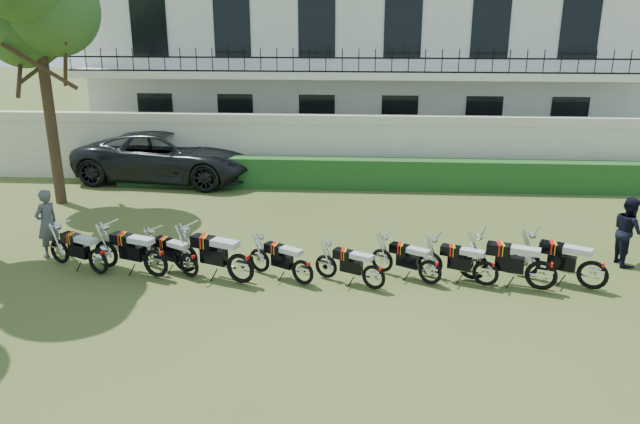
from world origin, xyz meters
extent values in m
plane|color=#3E4D1F|center=(0.00, 0.00, 0.00)|extent=(100.00, 100.00, 0.00)
cube|color=beige|center=(0.00, 8.00, 1.00)|extent=(30.00, 0.30, 2.00)
cube|color=beige|center=(0.00, 8.00, 2.15)|extent=(30.00, 0.35, 0.30)
cube|color=#194518|center=(1.00, 7.20, 0.50)|extent=(18.00, 0.60, 1.00)
cube|color=silver|center=(0.00, 14.00, 3.50)|extent=(20.00, 8.00, 7.00)
cube|color=silver|center=(0.00, 9.30, 3.50)|extent=(20.00, 1.40, 0.25)
cube|color=black|center=(0.00, 8.65, 4.10)|extent=(20.00, 0.05, 0.05)
cube|color=black|center=(0.00, 8.65, 3.65)|extent=(20.00, 0.05, 0.05)
cube|color=black|center=(-7.50, 10.02, 1.60)|extent=(1.30, 0.12, 2.20)
cube|color=black|center=(-7.50, 10.02, 5.10)|extent=(1.30, 0.12, 2.20)
cube|color=black|center=(-4.50, 10.02, 1.60)|extent=(1.30, 0.12, 2.20)
cube|color=black|center=(-4.50, 10.02, 5.10)|extent=(1.30, 0.12, 2.20)
cube|color=black|center=(-1.50, 10.02, 1.60)|extent=(1.30, 0.12, 2.20)
cube|color=black|center=(-1.50, 10.02, 5.10)|extent=(1.30, 0.12, 2.20)
cube|color=black|center=(1.50, 10.02, 1.60)|extent=(1.30, 0.12, 2.20)
cube|color=black|center=(1.50, 10.02, 5.10)|extent=(1.30, 0.12, 2.20)
cube|color=black|center=(4.50, 10.02, 1.60)|extent=(1.30, 0.12, 2.20)
cube|color=black|center=(4.50, 10.02, 5.10)|extent=(1.30, 0.12, 2.20)
cube|color=black|center=(7.50, 10.02, 1.60)|extent=(1.30, 0.12, 2.20)
cube|color=black|center=(7.50, 10.02, 5.10)|extent=(1.30, 0.12, 2.20)
cylinder|color=#473323|center=(-9.00, 5.00, 2.62)|extent=(0.32, 0.32, 5.25)
sphere|color=#2E5421|center=(-8.60, 5.20, 5.62)|extent=(2.60, 2.60, 2.60)
sphere|color=#2E5421|center=(-9.60, 5.30, 5.10)|extent=(2.20, 2.20, 2.20)
torus|color=black|center=(-5.06, -0.51, 0.29)|extent=(0.57, 0.33, 0.59)
torus|color=black|center=(-6.20, 0.03, 0.29)|extent=(0.57, 0.33, 0.59)
cube|color=black|center=(-5.59, -0.26, 0.44)|extent=(0.56, 0.39, 0.29)
cube|color=black|center=(-5.79, -0.17, 0.70)|extent=(0.50, 0.42, 0.21)
cube|color=red|center=(-5.79, -0.17, 0.71)|extent=(0.10, 0.27, 0.22)
cube|color=#DCAC0B|center=(-5.74, -0.19, 0.71)|extent=(0.07, 0.27, 0.22)
cube|color=silver|center=(-5.35, -0.38, 0.74)|extent=(0.58, 0.44, 0.12)
cylinder|color=silver|center=(-6.07, -0.03, 0.99)|extent=(0.28, 0.54, 0.03)
torus|color=black|center=(-3.66, -0.55, 0.32)|extent=(0.64, 0.30, 0.64)
torus|color=black|center=(-4.95, -0.09, 0.32)|extent=(0.64, 0.30, 0.64)
cube|color=black|center=(-4.25, -0.34, 0.47)|extent=(0.61, 0.37, 0.32)
cube|color=black|center=(-4.48, -0.26, 0.76)|extent=(0.54, 0.42, 0.23)
cube|color=red|center=(-4.48, -0.26, 0.77)|extent=(0.09, 0.29, 0.24)
cube|color=#DCAC0B|center=(-4.42, -0.28, 0.77)|extent=(0.06, 0.29, 0.24)
cube|color=silver|center=(-3.99, -0.43, 0.80)|extent=(0.63, 0.43, 0.13)
cylinder|color=silver|center=(-4.80, -0.14, 1.08)|extent=(0.24, 0.61, 0.03)
torus|color=black|center=(-3.07, -0.54, 0.27)|extent=(0.52, 0.34, 0.55)
torus|color=black|center=(-4.10, 0.03, 0.27)|extent=(0.52, 0.34, 0.55)
cube|color=black|center=(-3.54, -0.28, 0.41)|extent=(0.51, 0.38, 0.27)
cube|color=black|center=(-3.72, -0.17, 0.65)|extent=(0.47, 0.40, 0.20)
cube|color=red|center=(-3.72, -0.17, 0.66)|extent=(0.11, 0.25, 0.21)
cube|color=#DCAC0B|center=(-3.68, -0.20, 0.66)|extent=(0.08, 0.25, 0.21)
cube|color=silver|center=(-3.33, -0.39, 0.69)|extent=(0.54, 0.43, 0.11)
cylinder|color=silver|center=(-3.98, -0.03, 0.92)|extent=(0.29, 0.49, 0.03)
torus|color=black|center=(-1.71, -0.79, 0.33)|extent=(0.67, 0.34, 0.68)
torus|color=black|center=(-3.06, -0.26, 0.33)|extent=(0.67, 0.34, 0.68)
cube|color=black|center=(-2.33, -0.54, 0.50)|extent=(0.64, 0.41, 0.33)
cube|color=black|center=(-2.57, -0.45, 0.80)|extent=(0.57, 0.45, 0.25)
cube|color=red|center=(-2.57, -0.45, 0.81)|extent=(0.10, 0.30, 0.26)
cube|color=#DCAC0B|center=(-2.51, -0.47, 0.81)|extent=(0.06, 0.30, 0.26)
cube|color=silver|center=(-2.05, -0.65, 0.85)|extent=(0.67, 0.47, 0.13)
cylinder|color=silver|center=(-2.91, -0.32, 1.14)|extent=(0.27, 0.64, 0.03)
torus|color=black|center=(-0.54, -0.78, 0.27)|extent=(0.52, 0.35, 0.56)
torus|color=black|center=(-1.57, -0.18, 0.27)|extent=(0.52, 0.35, 0.56)
cube|color=black|center=(-1.01, -0.51, 0.41)|extent=(0.52, 0.40, 0.27)
cube|color=black|center=(-1.19, -0.40, 0.66)|extent=(0.47, 0.41, 0.20)
cube|color=red|center=(-1.19, -0.40, 0.67)|extent=(0.12, 0.26, 0.21)
cube|color=#DCAC0B|center=(-1.15, -0.43, 0.67)|extent=(0.09, 0.25, 0.21)
cube|color=silver|center=(-0.80, -0.63, 0.69)|extent=(0.54, 0.44, 0.11)
cylinder|color=silver|center=(-1.45, -0.25, 0.93)|extent=(0.30, 0.49, 0.03)
torus|color=black|center=(0.97, -0.88, 0.27)|extent=(0.52, 0.31, 0.54)
torus|color=black|center=(-0.06, -0.36, 0.27)|extent=(0.52, 0.31, 0.54)
cube|color=black|center=(0.50, -0.64, 0.40)|extent=(0.51, 0.36, 0.27)
cube|color=black|center=(0.32, -0.55, 0.64)|extent=(0.46, 0.38, 0.19)
cube|color=red|center=(0.32, -0.55, 0.65)|extent=(0.10, 0.25, 0.20)
cube|color=#DCAC0B|center=(0.36, -0.57, 0.65)|extent=(0.07, 0.24, 0.20)
cube|color=silver|center=(0.71, -0.75, 0.67)|extent=(0.53, 0.41, 0.11)
cylinder|color=silver|center=(0.06, -0.42, 0.90)|extent=(0.26, 0.49, 0.03)
torus|color=black|center=(2.17, -0.57, 0.27)|extent=(0.51, 0.35, 0.55)
torus|color=black|center=(1.16, 0.02, 0.27)|extent=(0.51, 0.35, 0.55)
cube|color=black|center=(1.70, -0.30, 0.40)|extent=(0.51, 0.39, 0.27)
cube|color=black|center=(1.53, -0.20, 0.65)|extent=(0.47, 0.41, 0.20)
cube|color=red|center=(1.53, -0.20, 0.65)|extent=(0.11, 0.25, 0.21)
cube|color=#DCAC0B|center=(1.57, -0.22, 0.65)|extent=(0.09, 0.25, 0.21)
cube|color=silver|center=(1.91, -0.42, 0.68)|extent=(0.53, 0.44, 0.11)
cylinder|color=silver|center=(1.28, -0.05, 0.91)|extent=(0.30, 0.48, 0.03)
torus|color=black|center=(3.39, -0.53, 0.28)|extent=(0.56, 0.29, 0.57)
torus|color=black|center=(2.27, -0.07, 0.28)|extent=(0.56, 0.29, 0.57)
cube|color=black|center=(2.87, -0.32, 0.42)|extent=(0.54, 0.35, 0.28)
cube|color=black|center=(2.68, -0.23, 0.67)|extent=(0.48, 0.38, 0.20)
cube|color=red|center=(2.68, -0.23, 0.68)|extent=(0.08, 0.25, 0.21)
cube|color=#DCAC0B|center=(2.73, -0.26, 0.68)|extent=(0.06, 0.25, 0.21)
cube|color=silver|center=(3.11, -0.41, 0.71)|extent=(0.56, 0.40, 0.11)
cylinder|color=silver|center=(2.40, -0.12, 0.95)|extent=(0.24, 0.53, 0.03)
torus|color=black|center=(4.61, -0.67, 0.33)|extent=(0.66, 0.31, 0.66)
torus|color=black|center=(3.28, -0.21, 0.33)|extent=(0.66, 0.31, 0.66)
cube|color=black|center=(4.00, -0.46, 0.49)|extent=(0.63, 0.38, 0.33)
cube|color=black|center=(3.76, -0.38, 0.78)|extent=(0.55, 0.42, 0.24)
cube|color=red|center=(3.76, -0.38, 0.79)|extent=(0.09, 0.29, 0.25)
cube|color=#DCAC0B|center=(3.83, -0.40, 0.79)|extent=(0.06, 0.29, 0.25)
cube|color=silver|center=(4.28, -0.55, 0.82)|extent=(0.65, 0.44, 0.13)
cylinder|color=silver|center=(3.44, -0.27, 1.11)|extent=(0.24, 0.63, 0.03)
torus|color=black|center=(5.65, -0.63, 0.32)|extent=(0.62, 0.37, 0.64)
torus|color=black|center=(4.42, -0.02, 0.32)|extent=(0.62, 0.37, 0.64)
cube|color=black|center=(5.08, -0.35, 0.47)|extent=(0.60, 0.43, 0.32)
cube|color=black|center=(4.87, -0.24, 0.76)|extent=(0.55, 0.45, 0.23)
cube|color=red|center=(4.87, -0.24, 0.77)|extent=(0.11, 0.29, 0.24)
cube|color=#DCAC0B|center=(4.92, -0.27, 0.77)|extent=(0.08, 0.29, 0.24)
cube|color=silver|center=(5.34, -0.47, 0.80)|extent=(0.63, 0.48, 0.13)
cylinder|color=silver|center=(4.56, -0.09, 1.07)|extent=(0.31, 0.58, 0.03)
imported|color=black|center=(-6.47, 7.87, 0.86)|extent=(6.44, 3.47, 1.72)
imported|color=#56565B|center=(-7.24, 0.78, 0.83)|extent=(0.60, 0.71, 1.65)
imported|color=black|center=(6.30, 1.21, 0.81)|extent=(0.65, 0.82, 1.61)
camera|label=1|loc=(0.14, -12.68, 5.65)|focal=35.00mm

